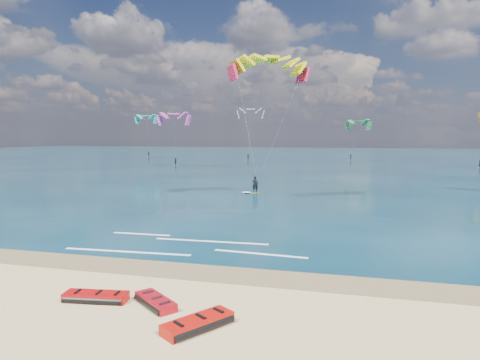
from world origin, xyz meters
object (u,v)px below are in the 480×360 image
object	(u,v)px
kitesurfer_main	(262,120)
packed_kite_mid	(156,306)
packed_kite_left	(96,301)
packed_kite_right	(198,329)

from	to	relation	value
kitesurfer_main	packed_kite_mid	bearing A→B (deg)	-126.48
packed_kite_mid	packed_kite_left	bearing A→B (deg)	-139.01
packed_kite_left	packed_kite_mid	size ratio (longest dim) A/B	1.15
packed_kite_left	packed_kite_right	bearing A→B (deg)	-23.03
packed_kite_mid	kitesurfer_main	xyz separation A→B (m)	(-1.73, 26.96, 7.43)
packed_kite_mid	packed_kite_right	world-z (taller)	packed_kite_right
packed_kite_left	kitesurfer_main	bearing A→B (deg)	81.20
packed_kite_right	kitesurfer_main	world-z (taller)	kitesurfer_main
packed_kite_mid	packed_kite_right	bearing A→B (deg)	4.92
packed_kite_mid	kitesurfer_main	distance (m)	28.02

